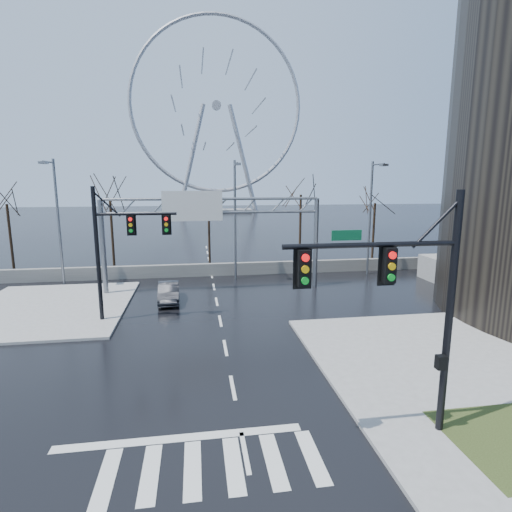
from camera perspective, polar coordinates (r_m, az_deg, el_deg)
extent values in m
plane|color=black|center=(17.09, -3.33, -18.24)|extent=(260.00, 260.00, 0.00)
cube|color=gray|center=(21.93, 23.77, -12.22)|extent=(12.00, 10.00, 0.15)
cube|color=gray|center=(29.75, -27.46, -6.60)|extent=(10.00, 12.00, 0.15)
cube|color=slate|center=(35.79, -6.36, -1.94)|extent=(52.00, 0.50, 1.10)
cylinder|color=black|center=(14.09, 25.86, -7.99)|extent=(0.24, 0.24, 8.00)
cylinder|color=black|center=(12.21, 16.25, 1.54)|extent=(5.40, 0.16, 0.16)
cube|color=black|center=(12.40, 18.50, -1.27)|extent=(0.35, 0.28, 1.05)
cube|color=black|center=(11.45, 6.84, -1.73)|extent=(0.35, 0.28, 1.05)
cylinder|color=black|center=(24.95, -21.69, 0.02)|extent=(0.24, 0.24, 8.00)
cylinder|color=black|center=(24.24, -16.75, 5.76)|extent=(4.60, 0.16, 0.16)
cube|color=black|center=(24.18, -17.43, 4.29)|extent=(0.35, 0.28, 1.05)
cube|color=black|center=(23.96, -12.68, 4.46)|extent=(0.35, 0.28, 1.05)
cylinder|color=slate|center=(31.03, -21.00, 1.05)|extent=(0.36, 0.36, 7.00)
cylinder|color=slate|center=(31.70, 8.53, 1.82)|extent=(0.36, 0.36, 7.00)
cylinder|color=slate|center=(29.99, -6.20, 8.11)|extent=(16.00, 0.20, 0.20)
cylinder|color=slate|center=(30.04, -6.17, 6.21)|extent=(16.00, 0.20, 0.20)
cube|color=#0A4E2A|center=(29.83, -9.07, 7.07)|extent=(4.20, 0.10, 2.00)
cube|color=silver|center=(29.77, -9.07, 7.06)|extent=(4.40, 0.02, 2.20)
cylinder|color=slate|center=(35.24, -26.35, 4.17)|extent=(0.20, 0.20, 10.00)
cylinder|color=slate|center=(34.08, -27.56, 11.83)|extent=(0.12, 2.20, 0.12)
cube|color=slate|center=(33.13, -28.10, 11.68)|extent=(0.50, 0.70, 0.18)
cylinder|color=slate|center=(33.75, -3.00, 5.01)|extent=(0.20, 0.20, 10.00)
cylinder|color=slate|center=(32.54, -2.88, 13.10)|extent=(0.12, 2.20, 0.12)
cube|color=slate|center=(31.54, -2.69, 13.00)|extent=(0.50, 0.70, 0.18)
cylinder|color=slate|center=(36.92, 15.95, 5.09)|extent=(0.20, 0.20, 10.00)
cylinder|color=slate|center=(35.81, 17.07, 12.42)|extent=(0.12, 2.20, 0.12)
cube|color=slate|center=(34.91, 17.79, 12.28)|extent=(0.50, 0.70, 0.18)
cylinder|color=black|center=(42.65, -31.64, 2.11)|extent=(0.24, 0.24, 6.30)
cylinder|color=black|center=(39.49, -19.84, 2.83)|extent=(0.24, 0.24, 6.75)
cylinder|color=black|center=(39.81, -6.71, 2.78)|extent=(0.24, 0.24, 5.85)
cylinder|color=black|center=(40.07, 6.32, 3.68)|extent=(0.24, 0.24, 7.02)
cylinder|color=black|center=(43.34, 16.43, 3.23)|extent=(0.24, 0.24, 6.12)
cube|color=gray|center=(110.38, -5.41, 6.43)|extent=(18.00, 6.00, 1.00)
torus|color=#B2B2B7|center=(111.88, -5.67, 20.62)|extent=(45.00, 1.00, 45.00)
cylinder|color=#B2B2B7|center=(111.88, -5.67, 20.62)|extent=(2.40, 1.50, 2.40)
cylinder|color=#B2B2B7|center=(110.09, -9.27, 13.36)|extent=(8.28, 1.20, 28.82)
cylinder|color=#B2B2B7|center=(110.89, -1.82, 13.47)|extent=(8.28, 1.20, 28.82)
imported|color=black|center=(28.55, -12.36, -5.09)|extent=(1.59, 4.10, 1.33)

